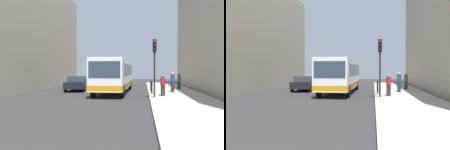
% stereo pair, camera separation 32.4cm
% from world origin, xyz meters
% --- Properties ---
extents(ground_plane, '(80.00, 80.00, 0.00)m').
position_xyz_m(ground_plane, '(0.00, 0.00, 0.00)').
color(ground_plane, '#2D2D30').
extents(sidewalk, '(4.40, 40.00, 0.15)m').
position_xyz_m(sidewalk, '(5.40, 0.00, 0.07)').
color(sidewalk, '#ADA89E').
rests_on(sidewalk, ground).
extents(building_left, '(7.00, 32.00, 12.58)m').
position_xyz_m(building_left, '(-11.50, 4.00, 6.29)').
color(building_left, '#B2A38C').
rests_on(building_left, ground).
extents(bus, '(2.72, 11.06, 3.00)m').
position_xyz_m(bus, '(0.16, 2.79, 1.73)').
color(bus, white).
rests_on(bus, ground).
extents(car_beside_bus, '(2.14, 4.53, 1.48)m').
position_xyz_m(car_beside_bus, '(-3.79, 4.40, 0.78)').
color(car_beside_bus, black).
rests_on(car_beside_bus, ground).
extents(traffic_light, '(0.28, 0.33, 4.10)m').
position_xyz_m(traffic_light, '(3.55, -1.96, 3.01)').
color(traffic_light, black).
rests_on(traffic_light, sidewalk).
extents(bollard_near, '(0.11, 0.11, 0.95)m').
position_xyz_m(bollard_near, '(3.45, 0.57, 0.62)').
color(bollard_near, black).
rests_on(bollard_near, sidewalk).
extents(bollard_mid, '(0.11, 0.11, 0.95)m').
position_xyz_m(bollard_mid, '(3.45, 3.48, 0.62)').
color(bollard_mid, black).
rests_on(bollard_mid, sidewalk).
extents(pedestrian_near_signal, '(0.38, 0.38, 1.60)m').
position_xyz_m(pedestrian_near_signal, '(4.22, -1.02, 0.94)').
color(pedestrian_near_signal, '#26262D').
rests_on(pedestrian_near_signal, sidewalk).
extents(pedestrian_mid_sidewalk, '(0.38, 0.38, 1.76)m').
position_xyz_m(pedestrian_mid_sidewalk, '(5.30, 2.40, 1.03)').
color(pedestrian_mid_sidewalk, '#26262D').
rests_on(pedestrian_mid_sidewalk, sidewalk).
extents(pedestrian_far_sidewalk, '(0.38, 0.38, 1.60)m').
position_xyz_m(pedestrian_far_sidewalk, '(6.35, 6.18, 0.95)').
color(pedestrian_far_sidewalk, '#26262D').
rests_on(pedestrian_far_sidewalk, sidewalk).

